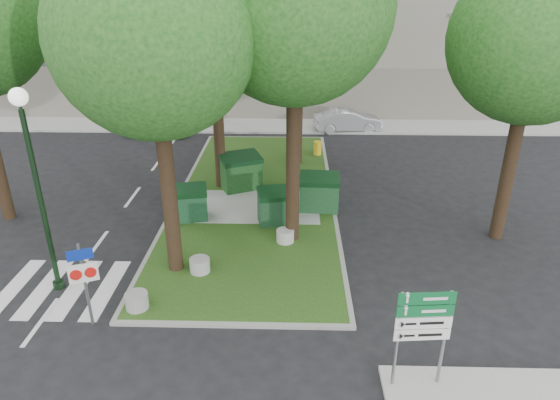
{
  "coord_description": "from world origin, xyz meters",
  "views": [
    {
      "loc": [
        2.0,
        -10.34,
        8.19
      ],
      "look_at": [
        1.62,
        3.42,
        2.0
      ],
      "focal_mm": 32.0,
      "sensor_mm": 36.0,
      "label": 1
    }
  ],
  "objects_px": {
    "tree_median_near_left": "(155,15)",
    "dumpster_a": "(189,203)",
    "dumpster_b": "(241,172)",
    "litter_bin": "(317,148)",
    "directional_sign": "(423,324)",
    "dumpster_d": "(319,192)",
    "bollard_left": "(137,301)",
    "bollard_mid": "(200,265)",
    "tree_street_right": "(540,22)",
    "bollard_right": "(285,236)",
    "street_lamp": "(34,170)",
    "car_white": "(156,126)",
    "car_silver": "(348,120)",
    "tree_median_mid": "(215,12)",
    "dumpster_c": "(277,206)",
    "traffic_sign_pole": "(83,274)"
  },
  "relations": [
    {
      "from": "dumpster_b",
      "to": "litter_bin",
      "type": "xyz_separation_m",
      "value": [
        3.34,
        4.38,
        -0.39
      ]
    },
    {
      "from": "dumpster_b",
      "to": "car_silver",
      "type": "bearing_deg",
      "value": 34.55
    },
    {
      "from": "dumpster_a",
      "to": "car_white",
      "type": "bearing_deg",
      "value": 99.02
    },
    {
      "from": "dumpster_d",
      "to": "directional_sign",
      "type": "height_order",
      "value": "directional_sign"
    },
    {
      "from": "tree_street_right",
      "to": "dumpster_a",
      "type": "distance_m",
      "value": 12.54
    },
    {
      "from": "dumpster_d",
      "to": "car_white",
      "type": "distance_m",
      "value": 12.82
    },
    {
      "from": "tree_median_near_left",
      "to": "bollard_left",
      "type": "xyz_separation_m",
      "value": [
        -0.69,
        -2.06,
        -6.98
      ]
    },
    {
      "from": "tree_median_near_left",
      "to": "dumpster_a",
      "type": "relative_size",
      "value": 7.05
    },
    {
      "from": "tree_median_mid",
      "to": "dumpster_c",
      "type": "relative_size",
      "value": 6.55
    },
    {
      "from": "dumpster_d",
      "to": "traffic_sign_pole",
      "type": "distance_m",
      "value": 9.25
    },
    {
      "from": "tree_median_near_left",
      "to": "dumpster_b",
      "type": "distance_m",
      "value": 9.07
    },
    {
      "from": "directional_sign",
      "to": "dumpster_c",
      "type": "bearing_deg",
      "value": 108.21
    },
    {
      "from": "dumpster_c",
      "to": "litter_bin",
      "type": "height_order",
      "value": "dumpster_c"
    },
    {
      "from": "tree_median_near_left",
      "to": "dumpster_a",
      "type": "height_order",
      "value": "tree_median_near_left"
    },
    {
      "from": "dumpster_c",
      "to": "car_white",
      "type": "relative_size",
      "value": 0.43
    },
    {
      "from": "dumpster_d",
      "to": "bollard_right",
      "type": "relative_size",
      "value": 2.64
    },
    {
      "from": "tree_street_right",
      "to": "bollard_right",
      "type": "height_order",
      "value": "tree_street_right"
    },
    {
      "from": "car_white",
      "to": "street_lamp",
      "type": "bearing_deg",
      "value": -173.7
    },
    {
      "from": "tree_street_right",
      "to": "bollard_left",
      "type": "relative_size",
      "value": 16.55
    },
    {
      "from": "bollard_right",
      "to": "car_white",
      "type": "bearing_deg",
      "value": 121.33
    },
    {
      "from": "tree_street_right",
      "to": "bollard_left",
      "type": "height_order",
      "value": "tree_street_right"
    },
    {
      "from": "litter_bin",
      "to": "tree_median_near_left",
      "type": "bearing_deg",
      "value": -113.52
    },
    {
      "from": "dumpster_b",
      "to": "dumpster_d",
      "type": "xyz_separation_m",
      "value": [
        3.14,
        -1.93,
        -0.06
      ]
    },
    {
      "from": "dumpster_c",
      "to": "litter_bin",
      "type": "bearing_deg",
      "value": 65.59
    },
    {
      "from": "traffic_sign_pole",
      "to": "street_lamp",
      "type": "bearing_deg",
      "value": 112.19
    },
    {
      "from": "car_silver",
      "to": "litter_bin",
      "type": "bearing_deg",
      "value": 149.17
    },
    {
      "from": "bollard_right",
      "to": "car_white",
      "type": "distance_m",
      "value": 14.19
    },
    {
      "from": "street_lamp",
      "to": "traffic_sign_pole",
      "type": "height_order",
      "value": "street_lamp"
    },
    {
      "from": "street_lamp",
      "to": "car_white",
      "type": "relative_size",
      "value": 1.6
    },
    {
      "from": "bollard_mid",
      "to": "tree_median_near_left",
      "type": "bearing_deg",
      "value": 160.93
    },
    {
      "from": "dumpster_a",
      "to": "bollard_right",
      "type": "bearing_deg",
      "value": -36.52
    },
    {
      "from": "tree_median_mid",
      "to": "litter_bin",
      "type": "distance_m",
      "value": 8.73
    },
    {
      "from": "bollard_left",
      "to": "street_lamp",
      "type": "relative_size",
      "value": 0.11
    },
    {
      "from": "street_lamp",
      "to": "directional_sign",
      "type": "height_order",
      "value": "street_lamp"
    },
    {
      "from": "dumpster_a",
      "to": "car_silver",
      "type": "distance_m",
      "value": 13.63
    },
    {
      "from": "bollard_left",
      "to": "car_white",
      "type": "relative_size",
      "value": 0.17
    },
    {
      "from": "tree_median_mid",
      "to": "litter_bin",
      "type": "height_order",
      "value": "tree_median_mid"
    },
    {
      "from": "dumpster_c",
      "to": "bollard_mid",
      "type": "relative_size",
      "value": 2.53
    },
    {
      "from": "dumpster_b",
      "to": "directional_sign",
      "type": "height_order",
      "value": "directional_sign"
    },
    {
      "from": "dumpster_b",
      "to": "bollard_mid",
      "type": "height_order",
      "value": "dumpster_b"
    },
    {
      "from": "car_white",
      "to": "bollard_left",
      "type": "bearing_deg",
      "value": -164.75
    },
    {
      "from": "car_white",
      "to": "bollard_mid",
      "type": "bearing_deg",
      "value": -158.1
    },
    {
      "from": "dumpster_b",
      "to": "bollard_mid",
      "type": "bearing_deg",
      "value": -120.19
    },
    {
      "from": "dumpster_a",
      "to": "bollard_mid",
      "type": "xyz_separation_m",
      "value": [
        1.0,
        -3.57,
        -0.38
      ]
    },
    {
      "from": "dumpster_d",
      "to": "bollard_left",
      "type": "distance_m",
      "value": 8.16
    },
    {
      "from": "car_silver",
      "to": "street_lamp",
      "type": "bearing_deg",
      "value": 140.82
    },
    {
      "from": "dumpster_a",
      "to": "car_white",
      "type": "xyz_separation_m",
      "value": [
        -3.86,
        10.46,
        -0.11
      ]
    },
    {
      "from": "bollard_left",
      "to": "car_silver",
      "type": "bearing_deg",
      "value": 67.21
    },
    {
      "from": "dumpster_b",
      "to": "litter_bin",
      "type": "relative_size",
      "value": 2.91
    },
    {
      "from": "traffic_sign_pole",
      "to": "tree_median_mid",
      "type": "bearing_deg",
      "value": 54.14
    }
  ]
}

